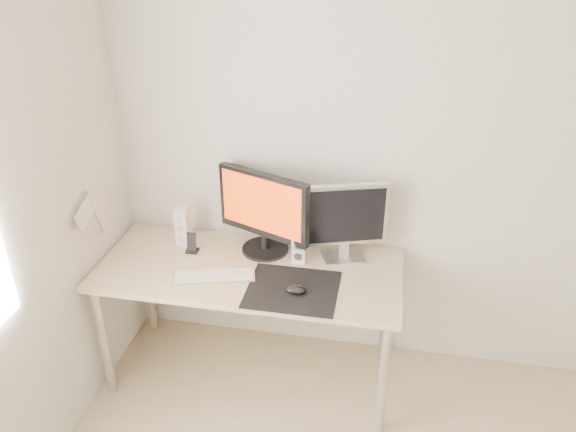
{
  "coord_description": "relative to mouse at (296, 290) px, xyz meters",
  "views": [
    {
      "loc": [
        -0.26,
        -1.03,
        2.35
      ],
      "look_at": [
        -0.74,
        1.47,
        1.01
      ],
      "focal_mm": 35.0,
      "sensor_mm": 36.0,
      "label": 1
    }
  ],
  "objects": [
    {
      "name": "wall_back",
      "position": [
        0.65,
        0.56,
        0.5
      ],
      "size": [
        3.5,
        0.0,
        3.5
      ],
      "primitive_type": "plane",
      "rotation": [
        1.57,
        0.0,
        0.0
      ],
      "color": "silver",
      "rests_on": "ground"
    },
    {
      "name": "mousepad",
      "position": [
        -0.02,
        0.03,
        -0.02
      ],
      "size": [
        0.45,
        0.4,
        0.0
      ],
      "primitive_type": "cube",
      "color": "black",
      "rests_on": "desk"
    },
    {
      "name": "mouse",
      "position": [
        0.0,
        0.0,
        0.0
      ],
      "size": [
        0.1,
        0.06,
        0.04
      ],
      "primitive_type": "ellipsoid",
      "color": "black",
      "rests_on": "mousepad"
    },
    {
      "name": "desk",
      "position": [
        -0.28,
        0.19,
        -0.1
      ],
      "size": [
        1.6,
        0.7,
        0.73
      ],
      "color": "#D1B587",
      "rests_on": "ground"
    },
    {
      "name": "main_monitor",
      "position": [
        -0.24,
        0.36,
        0.23
      ],
      "size": [
        0.53,
        0.34,
        0.47
      ],
      "color": "black",
      "rests_on": "desk"
    },
    {
      "name": "second_monitor",
      "position": [
        0.2,
        0.37,
        0.22
      ],
      "size": [
        0.44,
        0.22,
        0.43
      ],
      "color": "silver",
      "rests_on": "desk"
    },
    {
      "name": "speaker_left",
      "position": [
        -0.71,
        0.36,
        0.09
      ],
      "size": [
        0.07,
        0.09,
        0.22
      ],
      "color": "white",
      "rests_on": "desk"
    },
    {
      "name": "speaker_right",
      "position": [
        -0.03,
        0.3,
        0.09
      ],
      "size": [
        0.07,
        0.09,
        0.22
      ],
      "color": "white",
      "rests_on": "desk"
    },
    {
      "name": "keyboard",
      "position": [
        -0.44,
        0.06,
        -0.01
      ],
      "size": [
        0.44,
        0.22,
        0.02
      ],
      "color": "#B3B3B5",
      "rests_on": "desk"
    },
    {
      "name": "phone_dock",
      "position": [
        -0.63,
        0.28,
        0.01
      ],
      "size": [
        0.07,
        0.06,
        0.12
      ],
      "color": "black",
      "rests_on": "desk"
    },
    {
      "name": "pennant",
      "position": [
        -1.07,
        0.04,
        0.3
      ],
      "size": [
        0.01,
        0.23,
        0.29
      ],
      "color": "#A57F54",
      "rests_on": "wall_left"
    }
  ]
}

